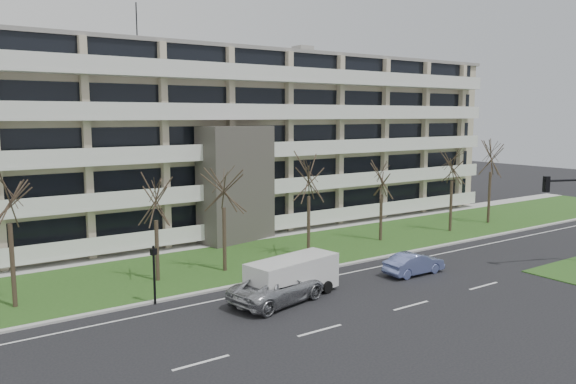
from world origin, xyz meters
TOP-DOWN VIEW (x-y plane):
  - ground at (0.00, 0.00)m, footprint 160.00×160.00m
  - grass_verge at (0.00, 13.00)m, footprint 90.00×10.00m
  - curb at (0.00, 8.00)m, footprint 90.00×0.35m
  - sidewalk at (0.00, 18.50)m, footprint 90.00×2.00m
  - lane_edge_line at (0.00, 6.50)m, footprint 90.00×0.12m
  - apartment_building at (-0.01, 25.32)m, footprint 60.50×15.10m
  - silver_pickup at (-5.41, 4.39)m, footprint 6.10×3.80m
  - blue_sedan at (4.48, 4.00)m, footprint 4.14×1.50m
  - white_van at (-4.13, 4.79)m, footprint 5.73×2.98m
  - pedestrian_signal at (-10.91, 7.78)m, footprint 0.36×0.33m
  - tree_1 at (-17.05, 11.34)m, footprint 3.92×3.92m
  - tree_2 at (-9.25, 11.60)m, footprint 3.30×3.30m
  - tree_3 at (-4.93, 11.25)m, footprint 3.66×3.66m
  - tree_4 at (1.78, 11.39)m, footprint 3.78×3.78m
  - tree_5 at (9.31, 12.02)m, footprint 3.30×3.30m
  - tree_6 at (16.72, 11.29)m, footprint 3.89×3.89m
  - tree_7 at (22.57, 11.77)m, footprint 4.21×4.21m

SIDE VIEW (x-z plane):
  - ground at x=0.00m, z-range 0.00..0.00m
  - lane_edge_line at x=0.00m, z-range 0.00..0.01m
  - grass_verge at x=0.00m, z-range 0.00..0.06m
  - sidewalk at x=0.00m, z-range 0.00..0.08m
  - curb at x=0.00m, z-range 0.00..0.12m
  - blue_sedan at x=4.48m, z-range 0.00..1.36m
  - silver_pickup at x=-5.41m, z-range 0.00..1.57m
  - white_van at x=-4.13m, z-range 0.21..2.33m
  - pedestrian_signal at x=-10.91m, z-range 0.43..3.56m
  - tree_2 at x=-9.25m, z-range 1.82..8.42m
  - tree_5 at x=9.31m, z-range 1.82..8.42m
  - tree_3 at x=-4.93m, z-range 2.03..9.34m
  - tree_4 at x=1.78m, z-range 2.09..9.65m
  - tree_6 at x=16.72m, z-range 2.16..9.95m
  - tree_1 at x=-17.05m, z-range 2.18..10.02m
  - tree_7 at x=22.57m, z-range 2.34..10.76m
  - apartment_building at x=-0.01m, z-range -1.76..16.99m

